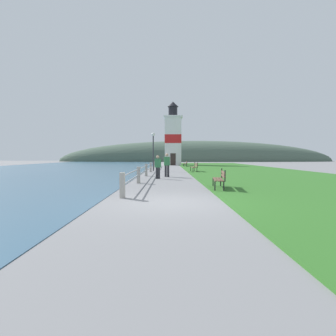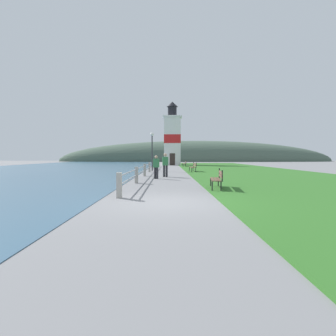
# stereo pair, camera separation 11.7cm
# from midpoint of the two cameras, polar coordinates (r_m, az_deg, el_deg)

# --- Properties ---
(ground_plane) EXTENTS (160.00, 160.00, 0.00)m
(ground_plane) POSITION_cam_midpoint_polar(r_m,az_deg,el_deg) (8.69, -0.22, -7.58)
(ground_plane) COLOR slate
(grass_verge) EXTENTS (12.00, 57.33, 0.06)m
(grass_verge) POSITION_cam_midpoint_polar(r_m,az_deg,el_deg) (28.78, 15.62, -0.49)
(grass_verge) COLOR #2D6623
(grass_verge) RESTS_ON ground_plane
(water_strip) EXTENTS (24.00, 91.72, 0.01)m
(water_strip) POSITION_cam_midpoint_polar(r_m,az_deg,el_deg) (31.19, -27.46, -0.50)
(water_strip) COLOR #385B75
(water_strip) RESTS_ON ground_plane
(seawall_railing) EXTENTS (0.18, 31.66, 0.94)m
(seawall_railing) POSITION_cam_midpoint_polar(r_m,az_deg,el_deg) (25.37, -4.02, 0.38)
(seawall_railing) COLOR #A8A399
(seawall_railing) RESTS_ON ground_plane
(park_bench_near) EXTENTS (0.70, 1.91, 0.94)m
(park_bench_near) POSITION_cam_midpoint_polar(r_m,az_deg,el_deg) (12.26, 10.89, -2.11)
(park_bench_near) COLOR brown
(park_bench_near) RESTS_ON ground_plane
(park_bench_midway) EXTENTS (0.54, 1.91, 0.94)m
(park_bench_midway) POSITION_cam_midpoint_polar(r_m,az_deg,el_deg) (25.37, 5.57, 0.34)
(park_bench_midway) COLOR brown
(park_bench_midway) RESTS_ON ground_plane
(park_bench_far) EXTENTS (0.51, 1.96, 0.94)m
(park_bench_far) POSITION_cam_midpoint_polar(r_m,az_deg,el_deg) (37.60, 3.68, 1.08)
(park_bench_far) COLOR brown
(park_bench_far) RESTS_ON ground_plane
(lighthouse) EXTENTS (3.19, 3.19, 10.87)m
(lighthouse) POSITION_cam_midpoint_polar(r_m,az_deg,el_deg) (45.35, 0.90, 6.61)
(lighthouse) COLOR white
(lighthouse) RESTS_ON ground_plane
(person_strolling) EXTENTS (0.44, 0.37, 1.58)m
(person_strolling) POSITION_cam_midpoint_polar(r_m,az_deg,el_deg) (17.73, -2.51, 0.41)
(person_strolling) COLOR #28282D
(person_strolling) RESTS_ON ground_plane
(person_by_railing) EXTENTS (0.44, 0.27, 1.74)m
(person_by_railing) POSITION_cam_midpoint_polar(r_m,az_deg,el_deg) (19.30, -0.51, 0.84)
(person_by_railing) COLOR #28282D
(person_by_railing) RESTS_ON ground_plane
(lamp_post) EXTENTS (0.36, 0.36, 3.96)m
(lamp_post) POSITION_cam_midpoint_polar(r_m,az_deg,el_deg) (27.13, -3.46, 5.14)
(lamp_post) COLOR #333338
(lamp_post) RESTS_ON ground_plane
(distant_hillside) EXTENTS (80.00, 16.00, 12.00)m
(distant_hillside) POSITION_cam_midpoint_polar(r_m,az_deg,el_deg) (77.20, 5.84, 1.45)
(distant_hillside) COLOR #475B4C
(distant_hillside) RESTS_ON ground_plane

